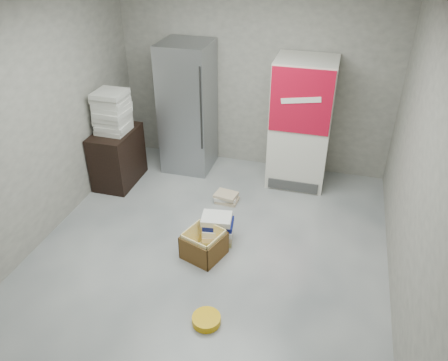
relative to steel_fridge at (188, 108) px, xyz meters
name	(u,v)px	position (x,y,z in m)	size (l,w,h in m)	color
ground	(203,265)	(0.90, -2.13, -0.95)	(5.00, 5.00, 0.00)	#B2B2AD
room_shell	(199,116)	(0.90, -2.13, 0.85)	(4.04, 5.04, 2.82)	#9F9B8F
steel_fridge	(188,108)	(0.00, 0.00, 0.00)	(0.70, 0.72, 1.90)	#9EA0A5
coke_cooler	(301,123)	(1.65, -0.01, -0.05)	(0.80, 0.73, 1.80)	silver
wood_shelf	(118,157)	(-0.83, -0.73, -0.55)	(0.50, 0.80, 0.80)	black
supply_box_stack	(112,112)	(-0.82, -0.73, 0.14)	(0.45, 0.45, 0.58)	beige
phonebook_stack_main	(217,229)	(0.93, -1.68, -0.77)	(0.41, 0.36, 0.35)	tan
phonebook_stack_side	(226,197)	(0.81, -0.84, -0.88)	(0.33, 0.28, 0.13)	beige
cardboard_box	(204,246)	(0.86, -1.97, -0.81)	(0.52, 0.52, 0.33)	yellow
bucket_lid	(206,320)	(1.18, -2.89, -0.91)	(0.28, 0.28, 0.07)	#F3B30A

